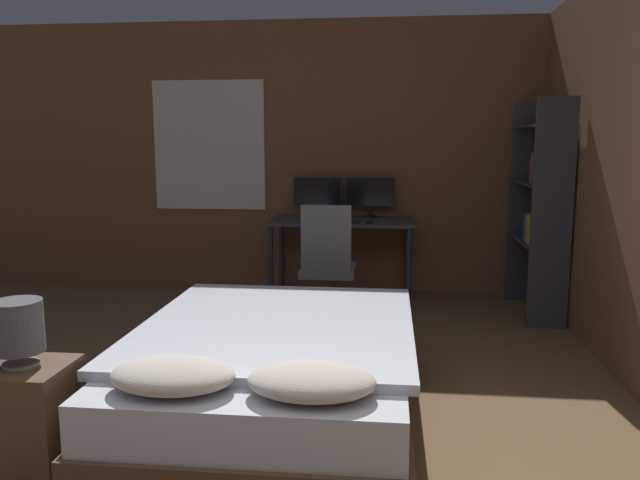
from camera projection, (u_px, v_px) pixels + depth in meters
name	position (u px, v px, depth m)	size (l,w,h in m)	color
wall_back	(349.00, 157.00, 6.28)	(12.00, 0.08, 2.70)	brown
bed	(274.00, 372.00, 3.45)	(1.52, 2.06, 0.58)	brown
nightstand	(26.00, 421.00, 2.82)	(0.41, 0.36, 0.53)	brown
bedside_lamp	(18.00, 328.00, 2.75)	(0.22, 0.22, 0.30)	gray
desk	(342.00, 229.00, 5.99)	(1.38, 0.69, 0.77)	#38383D
monitor_left	(318.00, 194.00, 6.20)	(0.48, 0.16, 0.39)	black
monitor_right	(370.00, 194.00, 6.15)	(0.48, 0.16, 0.39)	black
keyboard	(340.00, 222.00, 5.73)	(0.36, 0.13, 0.02)	black
computer_mouse	(369.00, 221.00, 5.70)	(0.07, 0.05, 0.04)	black
office_chair	(328.00, 276.00, 5.24)	(0.52, 0.52, 1.01)	black
bookshelf	(542.00, 201.00, 5.29)	(0.32, 0.94, 1.86)	#333338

